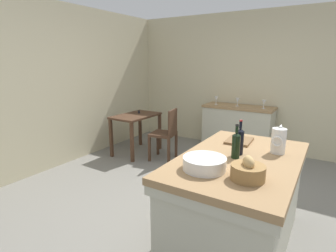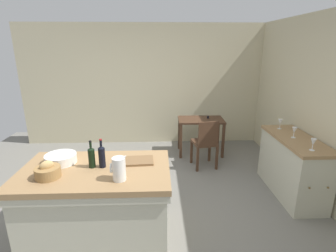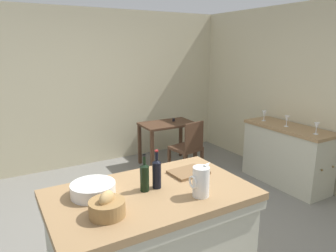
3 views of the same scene
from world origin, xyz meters
name	(u,v)px [view 1 (image 1 of 3)]	position (x,y,z in m)	size (l,w,h in m)	color
ground_plane	(198,207)	(0.00, 0.00, 0.00)	(6.76, 6.76, 0.00)	slate
wall_back	(51,87)	(0.00, 2.60, 1.30)	(5.32, 0.12, 2.60)	beige
wall_right	(260,83)	(2.60, 0.00, 1.30)	(0.12, 5.20, 2.60)	beige
island_table	(237,198)	(-0.39, -0.57, 0.47)	(1.60, 0.97, 0.87)	#99754C
side_cabinet	(237,129)	(2.26, 0.26, 0.44)	(0.52, 1.31, 0.88)	#99754C
writing_desk	(136,121)	(1.15, 1.84, 0.61)	(0.91, 0.58, 0.78)	#472D1E
wooden_chair	(166,133)	(1.13, 1.17, 0.49)	(0.46, 0.46, 0.90)	#472D1E
pitcher	(278,141)	(-0.09, -0.83, 0.99)	(0.17, 0.13, 0.28)	white
wash_bowl	(204,163)	(-0.81, -0.41, 0.92)	(0.34, 0.34, 0.10)	white
bread_basket	(248,171)	(-0.81, -0.75, 0.93)	(0.25, 0.25, 0.18)	olive
cutting_board	(239,141)	(0.07, -0.42, 0.88)	(0.33, 0.25, 0.02)	brown
wine_bottle_dark	(240,141)	(-0.32, -0.54, 1.00)	(0.07, 0.07, 0.32)	black
wine_bottle_amber	(236,145)	(-0.43, -0.54, 0.99)	(0.07, 0.07, 0.30)	black
wine_glass_far_left	(264,103)	(2.22, -0.19, 0.98)	(0.07, 0.07, 0.15)	white
wine_glass_left	(238,101)	(2.22, 0.28, 0.98)	(0.07, 0.07, 0.15)	white
wine_glass_middle	(216,99)	(2.21, 0.70, 0.99)	(0.07, 0.07, 0.15)	white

